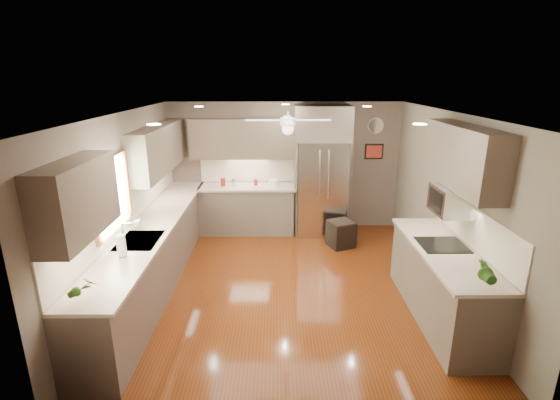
{
  "coord_description": "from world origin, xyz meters",
  "views": [
    {
      "loc": [
        -0.16,
        -5.35,
        2.96
      ],
      "look_at": [
        -0.11,
        0.6,
        1.14
      ],
      "focal_mm": 26.0,
      "sensor_mm": 36.0,
      "label": 1
    }
  ],
  "objects_px": {
    "bowl": "(274,184)",
    "paper_towel": "(121,245)",
    "canister_d": "(256,182)",
    "potted_plant_left": "(85,287)",
    "canister_b": "(234,182)",
    "microwave": "(452,200)",
    "canister_a": "(223,182)",
    "potted_plant_right": "(486,272)",
    "soap_bottle": "(138,223)",
    "refrigerator": "(322,173)",
    "stool": "(341,234)"
  },
  "relations": [
    {
      "from": "refrigerator",
      "to": "soap_bottle",
      "type": "bearing_deg",
      "value": -141.06
    },
    {
      "from": "canister_d",
      "to": "soap_bottle",
      "type": "relative_size",
      "value": 0.63
    },
    {
      "from": "canister_d",
      "to": "stool",
      "type": "xyz_separation_m",
      "value": [
        1.56,
        -0.78,
        -0.76
      ]
    },
    {
      "from": "canister_b",
      "to": "canister_d",
      "type": "relative_size",
      "value": 1.12
    },
    {
      "from": "canister_b",
      "to": "paper_towel",
      "type": "distance_m",
      "value": 3.35
    },
    {
      "from": "bowl",
      "to": "microwave",
      "type": "relative_size",
      "value": 0.4
    },
    {
      "from": "canister_b",
      "to": "potted_plant_right",
      "type": "xyz_separation_m",
      "value": [
        2.89,
        -3.97,
        0.1
      ]
    },
    {
      "from": "refrigerator",
      "to": "bowl",
      "type": "bearing_deg",
      "value": 175.81
    },
    {
      "from": "canister_b",
      "to": "bowl",
      "type": "bearing_deg",
      "value": 1.13
    },
    {
      "from": "bowl",
      "to": "canister_b",
      "type": "bearing_deg",
      "value": -178.87
    },
    {
      "from": "bowl",
      "to": "microwave",
      "type": "height_order",
      "value": "microwave"
    },
    {
      "from": "canister_b",
      "to": "microwave",
      "type": "xyz_separation_m",
      "value": [
        3.01,
        -2.76,
        0.47
      ]
    },
    {
      "from": "potted_plant_right",
      "to": "refrigerator",
      "type": "height_order",
      "value": "refrigerator"
    },
    {
      "from": "stool",
      "to": "microwave",
      "type": "bearing_deg",
      "value": -62.88
    },
    {
      "from": "canister_b",
      "to": "potted_plant_right",
      "type": "height_order",
      "value": "potted_plant_right"
    },
    {
      "from": "canister_a",
      "to": "refrigerator",
      "type": "relative_size",
      "value": 0.06
    },
    {
      "from": "canister_a",
      "to": "potted_plant_left",
      "type": "relative_size",
      "value": 0.46
    },
    {
      "from": "canister_d",
      "to": "bowl",
      "type": "xyz_separation_m",
      "value": [
        0.35,
        -0.0,
        -0.03
      ]
    },
    {
      "from": "paper_towel",
      "to": "potted_plant_left",
      "type": "bearing_deg",
      "value": -88.12
    },
    {
      "from": "canister_d",
      "to": "potted_plant_left",
      "type": "bearing_deg",
      "value": -107.96
    },
    {
      "from": "soap_bottle",
      "to": "potted_plant_left",
      "type": "xyz_separation_m",
      "value": [
        0.14,
        -1.92,
        0.07
      ]
    },
    {
      "from": "stool",
      "to": "canister_d",
      "type": "bearing_deg",
      "value": 153.64
    },
    {
      "from": "canister_d",
      "to": "potted_plant_left",
      "type": "distance_m",
      "value": 4.44
    },
    {
      "from": "microwave",
      "to": "stool",
      "type": "xyz_separation_m",
      "value": [
        -1.02,
        2.0,
        -1.24
      ]
    },
    {
      "from": "paper_towel",
      "to": "microwave",
      "type": "bearing_deg",
      "value": 6.29
    },
    {
      "from": "canister_d",
      "to": "microwave",
      "type": "height_order",
      "value": "microwave"
    },
    {
      "from": "microwave",
      "to": "canister_d",
      "type": "bearing_deg",
      "value": 133.01
    },
    {
      "from": "canister_a",
      "to": "potted_plant_left",
      "type": "distance_m",
      "value": 4.25
    },
    {
      "from": "canister_b",
      "to": "microwave",
      "type": "bearing_deg",
      "value": -42.52
    },
    {
      "from": "potted_plant_left",
      "to": "paper_towel",
      "type": "height_order",
      "value": "potted_plant_left"
    },
    {
      "from": "stool",
      "to": "paper_towel",
      "type": "relative_size",
      "value": 2.02
    },
    {
      "from": "canister_a",
      "to": "microwave",
      "type": "distance_m",
      "value": 4.24
    },
    {
      "from": "canister_d",
      "to": "stool",
      "type": "relative_size",
      "value": 0.2
    },
    {
      "from": "canister_b",
      "to": "stool",
      "type": "height_order",
      "value": "canister_b"
    },
    {
      "from": "soap_bottle",
      "to": "bowl",
      "type": "relative_size",
      "value": 0.8
    },
    {
      "from": "potted_plant_left",
      "to": "bowl",
      "type": "relative_size",
      "value": 1.44
    },
    {
      "from": "canister_d",
      "to": "paper_towel",
      "type": "height_order",
      "value": "paper_towel"
    },
    {
      "from": "canister_a",
      "to": "soap_bottle",
      "type": "bearing_deg",
      "value": -111.43
    },
    {
      "from": "microwave",
      "to": "canister_a",
      "type": "bearing_deg",
      "value": 139.6
    },
    {
      "from": "canister_b",
      "to": "stool",
      "type": "relative_size",
      "value": 0.23
    },
    {
      "from": "potted_plant_right",
      "to": "refrigerator",
      "type": "bearing_deg",
      "value": 107.13
    },
    {
      "from": "bowl",
      "to": "paper_towel",
      "type": "height_order",
      "value": "paper_towel"
    },
    {
      "from": "stool",
      "to": "potted_plant_right",
      "type": "bearing_deg",
      "value": -74.24
    },
    {
      "from": "potted_plant_right",
      "to": "stool",
      "type": "xyz_separation_m",
      "value": [
        -0.91,
        3.21,
        -0.87
      ]
    },
    {
      "from": "canister_a",
      "to": "potted_plant_left",
      "type": "height_order",
      "value": "potted_plant_left"
    },
    {
      "from": "soap_bottle",
      "to": "paper_towel",
      "type": "xyz_separation_m",
      "value": [
        0.11,
        -0.9,
        0.05
      ]
    },
    {
      "from": "bowl",
      "to": "paper_towel",
      "type": "bearing_deg",
      "value": -118.63
    },
    {
      "from": "potted_plant_left",
      "to": "potted_plant_right",
      "type": "height_order",
      "value": "potted_plant_right"
    },
    {
      "from": "canister_a",
      "to": "potted_plant_right",
      "type": "xyz_separation_m",
      "value": [
        3.09,
        -3.94,
        0.09
      ]
    },
    {
      "from": "potted_plant_right",
      "to": "stool",
      "type": "relative_size",
      "value": 0.63
    }
  ]
}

